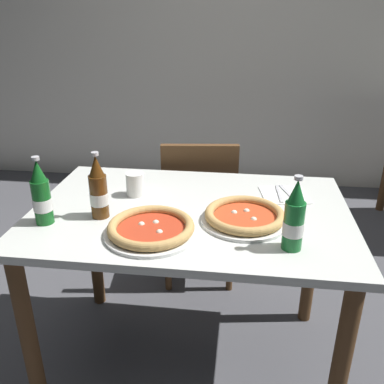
# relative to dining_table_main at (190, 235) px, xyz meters

# --- Properties ---
(ground_plane) EXTENTS (8.00, 8.00, 0.00)m
(ground_plane) POSITION_rel_dining_table_main_xyz_m (0.00, 0.00, -0.64)
(ground_plane) COLOR #4C4C51
(back_wall_tiled) EXTENTS (7.00, 0.10, 2.60)m
(back_wall_tiled) POSITION_rel_dining_table_main_xyz_m (0.00, 2.20, 0.66)
(back_wall_tiled) COLOR silver
(back_wall_tiled) RESTS_ON ground_plane
(dining_table_main) EXTENTS (1.20, 0.80, 0.75)m
(dining_table_main) POSITION_rel_dining_table_main_xyz_m (0.00, 0.00, 0.00)
(dining_table_main) COLOR silver
(dining_table_main) RESTS_ON ground_plane
(chair_behind_table) EXTENTS (0.44, 0.44, 0.85)m
(chair_behind_table) POSITION_rel_dining_table_main_xyz_m (-0.03, 0.61, -0.15)
(chair_behind_table) COLOR brown
(chair_behind_table) RESTS_ON ground_plane
(pizza_margherita_near) EXTENTS (0.32, 0.32, 0.04)m
(pizza_margherita_near) POSITION_rel_dining_table_main_xyz_m (-0.11, -0.20, 0.13)
(pizza_margherita_near) COLOR white
(pizza_margherita_near) RESTS_ON dining_table_main
(pizza_marinara_far) EXTENTS (0.31, 0.31, 0.04)m
(pizza_marinara_far) POSITION_rel_dining_table_main_xyz_m (0.21, -0.07, 0.14)
(pizza_marinara_far) COLOR white
(pizza_marinara_far) RESTS_ON dining_table_main
(beer_bottle_left) EXTENTS (0.07, 0.07, 0.25)m
(beer_bottle_left) POSITION_rel_dining_table_main_xyz_m (-0.50, -0.17, 0.22)
(beer_bottle_left) COLOR #14591E
(beer_bottle_left) RESTS_ON dining_table_main
(beer_bottle_center) EXTENTS (0.07, 0.07, 0.25)m
(beer_bottle_center) POSITION_rel_dining_table_main_xyz_m (-0.32, -0.10, 0.22)
(beer_bottle_center) COLOR #512D0F
(beer_bottle_center) RESTS_ON dining_table_main
(beer_bottle_right) EXTENTS (0.07, 0.07, 0.25)m
(beer_bottle_right) POSITION_rel_dining_table_main_xyz_m (0.35, -0.24, 0.22)
(beer_bottle_right) COLOR #196B2D
(beer_bottle_right) RESTS_ON dining_table_main
(napkin_with_cutlery) EXTENTS (0.21, 0.21, 0.01)m
(napkin_with_cutlery) POSITION_rel_dining_table_main_xyz_m (0.36, 0.18, 0.12)
(napkin_with_cutlery) COLOR white
(napkin_with_cutlery) RESTS_ON dining_table_main
(paper_cup) EXTENTS (0.07, 0.07, 0.09)m
(paper_cup) POSITION_rel_dining_table_main_xyz_m (-0.24, 0.10, 0.16)
(paper_cup) COLOR white
(paper_cup) RESTS_ON dining_table_main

